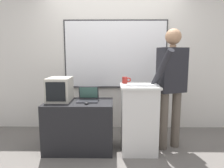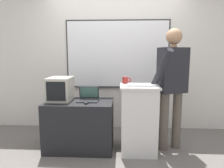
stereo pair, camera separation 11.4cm
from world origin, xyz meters
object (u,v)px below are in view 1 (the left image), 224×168
(crt_monitor, at_px, (60,89))
(coffee_mug, at_px, (125,80))
(person_presenter, at_px, (172,81))
(computer_mouse_by_laptop, at_px, (87,103))
(computer_mouse_by_keyboard, at_px, (156,85))
(side_desk, at_px, (80,125))
(lectern_podium, at_px, (139,119))
(laptop, at_px, (88,97))
(wireless_keyboard, at_px, (142,85))

(crt_monitor, height_order, coffee_mug, coffee_mug)
(person_presenter, height_order, computer_mouse_by_laptop, person_presenter)
(computer_mouse_by_keyboard, bearing_deg, side_desk, 174.36)
(computer_mouse_by_laptop, bearing_deg, side_desk, 132.67)
(side_desk, height_order, computer_mouse_by_keyboard, computer_mouse_by_keyboard)
(lectern_podium, height_order, laptop, lectern_podium)
(computer_mouse_by_keyboard, height_order, crt_monitor, crt_monitor)
(person_presenter, relative_size, coffee_mug, 13.33)
(lectern_podium, distance_m, wireless_keyboard, 0.50)
(laptop, bearing_deg, person_presenter, -0.75)
(side_desk, relative_size, wireless_keyboard, 2.16)
(side_desk, xyz_separation_m, crt_monitor, (-0.29, 0.07, 0.53))
(laptop, relative_size, crt_monitor, 0.72)
(crt_monitor, relative_size, coffee_mug, 3.17)
(lectern_podium, bearing_deg, person_presenter, 13.22)
(person_presenter, bearing_deg, coffee_mug, 154.04)
(computer_mouse_by_laptop, height_order, crt_monitor, crt_monitor)
(side_desk, relative_size, laptop, 3.23)
(computer_mouse_by_laptop, relative_size, coffee_mug, 0.76)
(coffee_mug, bearing_deg, computer_mouse_by_keyboard, -28.54)
(laptop, relative_size, computer_mouse_by_laptop, 3.04)
(side_desk, bearing_deg, computer_mouse_by_keyboard, -5.64)
(coffee_mug, bearing_deg, person_presenter, -5.68)
(side_desk, distance_m, laptop, 0.44)
(wireless_keyboard, bearing_deg, person_presenter, 21.02)
(computer_mouse_by_laptop, bearing_deg, wireless_keyboard, 1.16)
(coffee_mug, bearing_deg, crt_monitor, -177.08)
(person_presenter, height_order, wireless_keyboard, person_presenter)
(computer_mouse_by_keyboard, bearing_deg, laptop, 169.87)
(person_presenter, relative_size, laptop, 5.80)
(lectern_podium, xyz_separation_m, wireless_keyboard, (0.02, -0.06, 0.49))
(crt_monitor, bearing_deg, coffee_mug, 2.92)
(side_desk, height_order, crt_monitor, crt_monitor)
(side_desk, bearing_deg, lectern_podium, -4.20)
(lectern_podium, distance_m, computer_mouse_by_laptop, 0.78)
(laptop, height_order, computer_mouse_by_keyboard, computer_mouse_by_keyboard)
(laptop, bearing_deg, computer_mouse_by_laptop, -88.82)
(wireless_keyboard, bearing_deg, coffee_mug, 131.81)
(computer_mouse_by_laptop, bearing_deg, crt_monitor, 154.07)
(laptop, height_order, wireless_keyboard, wireless_keyboard)
(person_presenter, xyz_separation_m, computer_mouse_by_laptop, (-1.21, -0.19, -0.29))
(person_presenter, xyz_separation_m, coffee_mug, (-0.67, 0.07, 0.00))
(side_desk, bearing_deg, coffee_mug, 9.63)
(coffee_mug, bearing_deg, laptop, -174.75)
(lectern_podium, distance_m, crt_monitor, 1.24)
(side_desk, xyz_separation_m, person_presenter, (1.34, 0.05, 0.66))
(computer_mouse_by_laptop, bearing_deg, laptop, 91.18)
(wireless_keyboard, xyz_separation_m, computer_mouse_by_laptop, (-0.76, -0.02, -0.25))
(computer_mouse_by_laptop, distance_m, crt_monitor, 0.50)
(person_presenter, xyz_separation_m, crt_monitor, (-1.64, 0.02, -0.13))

